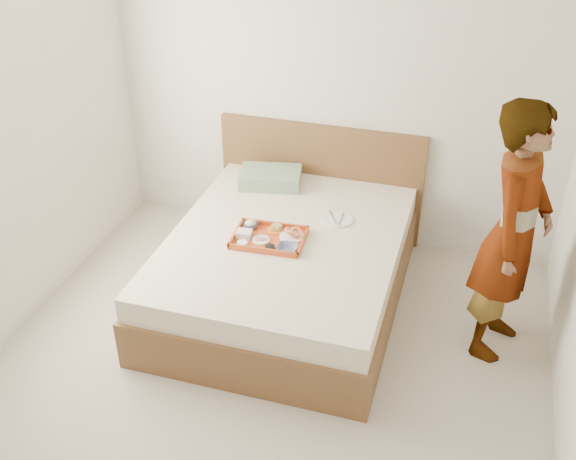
% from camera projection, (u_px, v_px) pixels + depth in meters
% --- Properties ---
extents(ground, '(3.50, 4.00, 0.01)m').
position_uv_depth(ground, '(252.00, 397.00, 4.10)').
color(ground, '#BAAD9D').
rests_on(ground, ground).
extents(wall_back, '(3.50, 0.01, 2.60)m').
position_uv_depth(wall_back, '(336.00, 82.00, 5.03)').
color(wall_back, silver).
rests_on(wall_back, ground).
extents(bed, '(1.65, 2.00, 0.53)m').
position_uv_depth(bed, '(285.00, 268.00, 4.79)').
color(bed, brown).
rests_on(bed, ground).
extents(headboard, '(1.65, 0.06, 0.95)m').
position_uv_depth(headboard, '(320.00, 180.00, 5.46)').
color(headboard, brown).
rests_on(headboard, ground).
extents(pillow, '(0.52, 0.41, 0.11)m').
position_uv_depth(pillow, '(270.00, 178.00, 5.26)').
color(pillow, gray).
rests_on(pillow, bed).
extents(tray, '(0.51, 0.38, 0.04)m').
position_uv_depth(tray, '(269.00, 238.00, 4.59)').
color(tray, '#CE4F18').
rests_on(tray, bed).
extents(prawn_plate, '(0.18, 0.18, 0.01)m').
position_uv_depth(prawn_plate, '(292.00, 237.00, 4.61)').
color(prawn_plate, white).
rests_on(prawn_plate, tray).
extents(navy_bowl_big, '(0.15, 0.15, 0.03)m').
position_uv_depth(navy_bowl_big, '(287.00, 248.00, 4.47)').
color(navy_bowl_big, '#191B4F').
rests_on(navy_bowl_big, tray).
extents(sauce_dish, '(0.07, 0.07, 0.03)m').
position_uv_depth(sauce_dish, '(270.00, 248.00, 4.48)').
color(sauce_dish, black).
rests_on(sauce_dish, tray).
extents(meat_plate, '(0.13, 0.13, 0.01)m').
position_uv_depth(meat_plate, '(261.00, 240.00, 4.58)').
color(meat_plate, white).
rests_on(meat_plate, tray).
extents(bread_plate, '(0.13, 0.13, 0.01)m').
position_uv_depth(bread_plate, '(276.00, 230.00, 4.68)').
color(bread_plate, orange).
rests_on(bread_plate, tray).
extents(salad_bowl, '(0.11, 0.11, 0.03)m').
position_uv_depth(salad_bowl, '(250.00, 225.00, 4.71)').
color(salad_bowl, '#191B4F').
rests_on(salad_bowl, tray).
extents(plastic_tub, '(0.11, 0.09, 0.04)m').
position_uv_depth(plastic_tub, '(244.00, 234.00, 4.61)').
color(plastic_tub, silver).
rests_on(plastic_tub, tray).
extents(cheese_round, '(0.07, 0.07, 0.02)m').
position_uv_depth(cheese_round, '(242.00, 244.00, 4.52)').
color(cheese_round, white).
rests_on(cheese_round, tray).
extents(dinner_plate, '(0.27, 0.27, 0.01)m').
position_uv_depth(dinner_plate, '(337.00, 219.00, 4.83)').
color(dinner_plate, white).
rests_on(dinner_plate, bed).
extents(person, '(0.56, 0.71, 1.70)m').
position_uv_depth(person, '(513.00, 234.00, 4.08)').
color(person, silver).
rests_on(person, ground).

